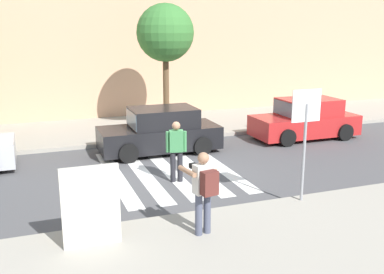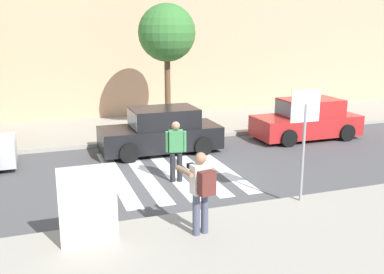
{
  "view_description": "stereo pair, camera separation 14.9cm",
  "coord_description": "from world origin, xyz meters",
  "views": [
    {
      "loc": [
        -3.8,
        -12.18,
        4.26
      ],
      "look_at": [
        0.6,
        -0.2,
        1.1
      ],
      "focal_mm": 42.0,
      "sensor_mm": 36.0,
      "label": 1
    },
    {
      "loc": [
        -3.66,
        -12.23,
        4.26
      ],
      "look_at": [
        0.6,
        -0.2,
        1.1
      ],
      "focal_mm": 42.0,
      "sensor_mm": 36.0,
      "label": 2
    }
  ],
  "objects": [
    {
      "name": "ground_plane",
      "position": [
        0.0,
        0.0,
        0.0
      ],
      "size": [
        120.0,
        120.0,
        0.0
      ],
      "primitive_type": "plane",
      "color": "#4C4C4F"
    },
    {
      "name": "sidewalk_far",
      "position": [
        0.0,
        6.0,
        0.07
      ],
      "size": [
        60.0,
        4.8,
        0.14
      ],
      "primitive_type": "cube",
      "color": "#9E998C",
      "rests_on": "ground"
    },
    {
      "name": "building_facade_far",
      "position": [
        0.0,
        10.4,
        3.26
      ],
      "size": [
        56.0,
        4.0,
        6.51
      ],
      "primitive_type": "cube",
      "color": "tan",
      "rests_on": "ground"
    },
    {
      "name": "crosswalk_stripe_0",
      "position": [
        -1.6,
        0.2,
        0.0
      ],
      "size": [
        0.44,
        5.2,
        0.01
      ],
      "primitive_type": "cube",
      "color": "silver",
      "rests_on": "ground"
    },
    {
      "name": "crosswalk_stripe_1",
      "position": [
        -0.8,
        0.2,
        0.0
      ],
      "size": [
        0.44,
        5.2,
        0.01
      ],
      "primitive_type": "cube",
      "color": "silver",
      "rests_on": "ground"
    },
    {
      "name": "crosswalk_stripe_2",
      "position": [
        0.0,
        0.2,
        0.0
      ],
      "size": [
        0.44,
        5.2,
        0.01
      ],
      "primitive_type": "cube",
      "color": "silver",
      "rests_on": "ground"
    },
    {
      "name": "crosswalk_stripe_3",
      "position": [
        0.8,
        0.2,
        0.0
      ],
      "size": [
        0.44,
        5.2,
        0.01
      ],
      "primitive_type": "cube",
      "color": "silver",
      "rests_on": "ground"
    },
    {
      "name": "crosswalk_stripe_4",
      "position": [
        1.6,
        0.2,
        0.0
      ],
      "size": [
        0.44,
        5.2,
        0.01
      ],
      "primitive_type": "cube",
      "color": "silver",
      "rests_on": "ground"
    },
    {
      "name": "stop_sign",
      "position": [
        2.23,
        -3.47,
        2.12
      ],
      "size": [
        0.76,
        0.08,
        2.71
      ],
      "color": "gray",
      "rests_on": "sidewalk_near"
    },
    {
      "name": "photographer_with_backpack",
      "position": [
        -0.68,
        -4.37,
        1.17
      ],
      "size": [
        0.68,
        0.91,
        1.72
      ],
      "color": "#474C60",
      "rests_on": "sidewalk_near"
    },
    {
      "name": "pedestrian_crossing",
      "position": [
        -0.08,
        -0.78,
        0.97
      ],
      "size": [
        0.57,
        0.32,
        1.72
      ],
      "color": "#232328",
      "rests_on": "ground"
    },
    {
      "name": "parked_car_black",
      "position": [
        0.36,
        2.3,
        0.73
      ],
      "size": [
        4.1,
        1.92,
        1.55
      ],
      "color": "black",
      "rests_on": "ground"
    },
    {
      "name": "parked_car_red",
      "position": [
        6.21,
        2.3,
        0.73
      ],
      "size": [
        4.1,
        1.92,
        1.55
      ],
      "color": "red",
      "rests_on": "ground"
    },
    {
      "name": "street_tree_center",
      "position": [
        1.43,
        5.08,
        3.97
      ],
      "size": [
        2.26,
        2.26,
        5.0
      ],
      "color": "brown",
      "rests_on": "sidewalk_far"
    },
    {
      "name": "advertising_board",
      "position": [
        -2.87,
        -4.07,
        0.94
      ],
      "size": [
        1.1,
        0.11,
        1.6
      ],
      "color": "beige",
      "rests_on": "sidewalk_near"
    }
  ]
}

